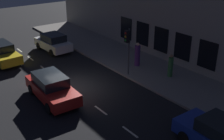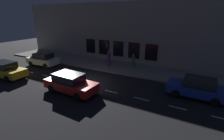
{
  "view_description": "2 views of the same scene",
  "coord_description": "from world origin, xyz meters",
  "px_view_note": "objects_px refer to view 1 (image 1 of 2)",
  "views": [
    {
      "loc": [
        -7.92,
        -15.21,
        8.61
      ],
      "look_at": [
        1.64,
        -2.49,
        1.72
      ],
      "focal_mm": 45.45,
      "sensor_mm": 36.0,
      "label": 1
    },
    {
      "loc": [
        -10.83,
        -9.53,
        6.09
      ],
      "look_at": [
        1.65,
        -2.78,
        1.28
      ],
      "focal_mm": 26.44,
      "sensor_mm": 36.0,
      "label": 2
    }
  ],
  "objects_px": {
    "traffic_light": "(128,41)",
    "parked_car_2": "(221,137)",
    "parked_car_3": "(1,53)",
    "parked_car_1": "(53,43)",
    "parked_car_0": "(52,87)",
    "pedestrian_1": "(171,66)",
    "pedestrian_0": "(137,55)"
  },
  "relations": [
    {
      "from": "parked_car_1",
      "to": "traffic_light",
      "type": "bearing_deg",
      "value": -81.75
    },
    {
      "from": "parked_car_1",
      "to": "parked_car_2",
      "type": "xyz_separation_m",
      "value": [
        -0.15,
        -17.15,
        0.0
      ]
    },
    {
      "from": "pedestrian_1",
      "to": "pedestrian_0",
      "type": "bearing_deg",
      "value": -90.45
    },
    {
      "from": "parked_car_0",
      "to": "parked_car_3",
      "type": "bearing_deg",
      "value": -84.45
    },
    {
      "from": "traffic_light",
      "to": "parked_car_2",
      "type": "relative_size",
      "value": 0.81
    },
    {
      "from": "pedestrian_0",
      "to": "pedestrian_1",
      "type": "distance_m",
      "value": 2.98
    },
    {
      "from": "parked_car_2",
      "to": "pedestrian_0",
      "type": "distance_m",
      "value": 10.42
    },
    {
      "from": "parked_car_0",
      "to": "pedestrian_0",
      "type": "distance_m",
      "value": 7.59
    },
    {
      "from": "parked_car_1",
      "to": "parked_car_2",
      "type": "distance_m",
      "value": 17.15
    },
    {
      "from": "traffic_light",
      "to": "parked_car_3",
      "type": "xyz_separation_m",
      "value": [
        -6.27,
        8.39,
        -1.88
      ]
    },
    {
      "from": "parked_car_0",
      "to": "pedestrian_0",
      "type": "xyz_separation_m",
      "value": [
        7.56,
        0.67,
        0.2
      ]
    },
    {
      "from": "traffic_light",
      "to": "pedestrian_1",
      "type": "xyz_separation_m",
      "value": [
        2.31,
        -2.03,
        -1.75
      ]
    },
    {
      "from": "parked_car_2",
      "to": "parked_car_3",
      "type": "relative_size",
      "value": 0.92
    },
    {
      "from": "parked_car_3",
      "to": "pedestrian_1",
      "type": "height_order",
      "value": "pedestrian_1"
    },
    {
      "from": "traffic_light",
      "to": "parked_car_1",
      "type": "distance_m",
      "value": 8.67
    },
    {
      "from": "parked_car_1",
      "to": "pedestrian_1",
      "type": "distance_m",
      "value": 11.08
    },
    {
      "from": "parked_car_1",
      "to": "pedestrian_1",
      "type": "height_order",
      "value": "pedestrian_1"
    },
    {
      "from": "parked_car_2",
      "to": "parked_car_3",
      "type": "xyz_separation_m",
      "value": [
        -4.41,
        17.24,
        0.0
      ]
    },
    {
      "from": "traffic_light",
      "to": "pedestrian_1",
      "type": "height_order",
      "value": "traffic_light"
    },
    {
      "from": "traffic_light",
      "to": "parked_car_2",
      "type": "bearing_deg",
      "value": -101.85
    },
    {
      "from": "traffic_light",
      "to": "parked_car_1",
      "type": "xyz_separation_m",
      "value": [
        -1.71,
        8.29,
        -1.88
      ]
    },
    {
      "from": "pedestrian_0",
      "to": "pedestrian_1",
      "type": "xyz_separation_m",
      "value": [
        0.52,
        -2.93,
        -0.07
      ]
    },
    {
      "from": "traffic_light",
      "to": "parked_car_2",
      "type": "distance_m",
      "value": 9.24
    },
    {
      "from": "parked_car_0",
      "to": "parked_car_3",
      "type": "distance_m",
      "value": 8.17
    },
    {
      "from": "parked_car_3",
      "to": "parked_car_1",
      "type": "bearing_deg",
      "value": 176.06
    },
    {
      "from": "traffic_light",
      "to": "parked_car_1",
      "type": "relative_size",
      "value": 0.85
    },
    {
      "from": "traffic_light",
      "to": "parked_car_0",
      "type": "xyz_separation_m",
      "value": [
        -5.77,
        0.23,
        -1.88
      ]
    },
    {
      "from": "parked_car_2",
      "to": "pedestrian_0",
      "type": "xyz_separation_m",
      "value": [
        3.65,
        9.76,
        0.2
      ]
    },
    {
      "from": "parked_car_1",
      "to": "pedestrian_0",
      "type": "distance_m",
      "value": 8.18
    },
    {
      "from": "parked_car_0",
      "to": "parked_car_1",
      "type": "bearing_deg",
      "value": -114.7
    },
    {
      "from": "parked_car_0",
      "to": "parked_car_2",
      "type": "distance_m",
      "value": 9.89
    },
    {
      "from": "pedestrian_0",
      "to": "pedestrian_1",
      "type": "bearing_deg",
      "value": 89.63
    }
  ]
}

